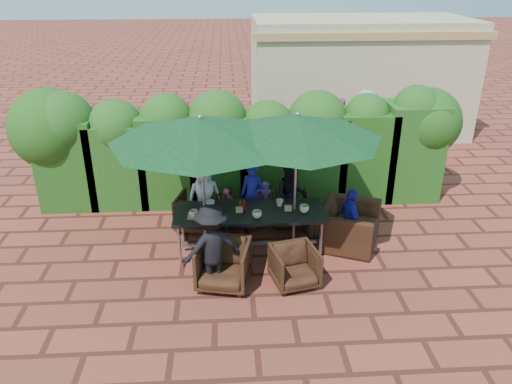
{
  "coord_description": "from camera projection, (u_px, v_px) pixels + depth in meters",
  "views": [
    {
      "loc": [
        -0.32,
        -7.3,
        4.58
      ],
      "look_at": [
        0.15,
        0.4,
        1.03
      ],
      "focal_mm": 35.0,
      "sensor_mm": 36.0,
      "label": 1
    }
  ],
  "objects": [
    {
      "name": "chair_far_right",
      "position": [
        290.0,
        207.0,
        9.51
      ],
      "size": [
        0.68,
        0.64,
        0.69
      ],
      "primitive_type": "imported",
      "rotation": [
        0.0,
        0.0,
        3.13
      ],
      "color": "black",
      "rests_on": "ground"
    },
    {
      "name": "building",
      "position": [
        358.0,
        76.0,
        14.41
      ],
      "size": [
        6.2,
        3.08,
        3.2
      ],
      "color": "#C2B890",
      "rests_on": "ground"
    },
    {
      "name": "ketchup_bottle",
      "position": [
        244.0,
        205.0,
        8.46
      ],
      "size": [
        0.04,
        0.04,
        0.17
      ],
      "primitive_type": "cylinder",
      "color": "#B20C0A",
      "rests_on": "dining_table"
    },
    {
      "name": "cup_d",
      "position": [
        280.0,
        203.0,
        8.61
      ],
      "size": [
        0.13,
        0.13,
        0.12
      ],
      "primitive_type": "imported",
      "color": "beige",
      "rests_on": "dining_table"
    },
    {
      "name": "chair_far_mid",
      "position": [
        243.0,
        207.0,
        9.49
      ],
      "size": [
        0.79,
        0.76,
        0.69
      ],
      "primitive_type": "imported",
      "rotation": [
        0.0,
        0.0,
        2.93
      ],
      "color": "black",
      "rests_on": "ground"
    },
    {
      "name": "chair_end_right",
      "position": [
        349.0,
        219.0,
        8.74
      ],
      "size": [
        1.1,
        1.31,
        0.97
      ],
      "primitive_type": "imported",
      "rotation": [
        0.0,
        0.0,
        1.16
      ],
      "color": "black",
      "rests_on": "ground"
    },
    {
      "name": "adult_far_right",
      "position": [
        291.0,
        195.0,
        9.35
      ],
      "size": [
        0.63,
        0.43,
        1.24
      ],
      "primitive_type": "imported",
      "rotation": [
        0.0,
        0.0,
        -0.11
      ],
      "color": "black",
      "rests_on": "ground"
    },
    {
      "name": "ground",
      "position": [
        249.0,
        256.0,
        8.55
      ],
      "size": [
        80.0,
        80.0,
        0.0
      ],
      "primitive_type": "plane",
      "color": "brown",
      "rests_on": "ground"
    },
    {
      "name": "number_block_left",
      "position": [
        239.0,
        210.0,
        8.39
      ],
      "size": [
        0.12,
        0.06,
        0.1
      ],
      "primitive_type": "cube",
      "color": "tan",
      "rests_on": "dining_table"
    },
    {
      "name": "sauce_bottle",
      "position": [
        240.0,
        206.0,
        8.45
      ],
      "size": [
        0.04,
        0.04,
        0.17
      ],
      "primitive_type": "cylinder",
      "color": "#4C230C",
      "rests_on": "dining_table"
    },
    {
      "name": "hedge_wall",
      "position": [
        230.0,
        140.0,
        10.09
      ],
      "size": [
        9.1,
        1.6,
        2.4
      ],
      "color": "#1C3C10",
      "rests_on": "ground"
    },
    {
      "name": "chair_near_right",
      "position": [
        295.0,
        265.0,
        7.69
      ],
      "size": [
        0.79,
        0.76,
        0.69
      ],
      "primitive_type": "imported",
      "rotation": [
        0.0,
        0.0,
        0.23
      ],
      "color": "black",
      "rests_on": "ground"
    },
    {
      "name": "chair_near_left",
      "position": [
        223.0,
        263.0,
        7.64
      ],
      "size": [
        0.9,
        0.86,
        0.79
      ],
      "primitive_type": "imported",
      "rotation": [
        0.0,
        0.0,
        -0.21
      ],
      "color": "black",
      "rests_on": "ground"
    },
    {
      "name": "pedestrian_c",
      "position": [
        364.0,
        126.0,
        12.38
      ],
      "size": [
        1.13,
        1.21,
        1.78
      ],
      "primitive_type": "imported",
      "rotation": [
        0.0,
        0.0,
        2.26
      ],
      "color": "#9A9BA2",
      "rests_on": "ground"
    },
    {
      "name": "chair_far_left",
      "position": [
        198.0,
        210.0,
        9.32
      ],
      "size": [
        0.87,
        0.84,
        0.75
      ],
      "primitive_type": "imported",
      "rotation": [
        0.0,
        0.0,
        2.9
      ],
      "color": "black",
      "rests_on": "ground"
    },
    {
      "name": "adult_near_left",
      "position": [
        212.0,
        247.0,
        7.48
      ],
      "size": [
        0.97,
        0.67,
        1.39
      ],
      "primitive_type": "imported",
      "rotation": [
        0.0,
        0.0,
        3.46
      ],
      "color": "black",
      "rests_on": "ground"
    },
    {
      "name": "cup_c",
      "position": [
        257.0,
        214.0,
        8.21
      ],
      "size": [
        0.16,
        0.16,
        0.13
      ],
      "primitive_type": "imported",
      "color": "beige",
      "rests_on": "dining_table"
    },
    {
      "name": "cup_a",
      "position": [
        194.0,
        214.0,
        8.24
      ],
      "size": [
        0.15,
        0.15,
        0.12
      ],
      "primitive_type": "imported",
      "color": "beige",
      "rests_on": "dining_table"
    },
    {
      "name": "umbrella_left",
      "position": [
        201.0,
        130.0,
        7.75
      ],
      "size": [
        2.91,
        2.91,
        2.46
      ],
      "color": "gray",
      "rests_on": "ground"
    },
    {
      "name": "serving_tray",
      "position": [
        198.0,
        216.0,
        8.28
      ],
      "size": [
        0.35,
        0.25,
        0.02
      ],
      "primitive_type": "cube",
      "color": "#A77751",
      "rests_on": "dining_table"
    },
    {
      "name": "cup_e",
      "position": [
        304.0,
        209.0,
        8.39
      ],
      "size": [
        0.16,
        0.16,
        0.13
      ],
      "primitive_type": "imported",
      "color": "beige",
      "rests_on": "dining_table"
    },
    {
      "name": "child_left",
      "position": [
        228.0,
        207.0,
        9.47
      ],
      "size": [
        0.32,
        0.3,
        0.73
      ],
      "primitive_type": "imported",
      "rotation": [
        0.0,
        0.0,
        0.39
      ],
      "color": "#D54B87",
      "rests_on": "ground"
    },
    {
      "name": "adult_end_right",
      "position": [
        350.0,
        220.0,
        8.55
      ],
      "size": [
        0.43,
        0.71,
        1.14
      ],
      "primitive_type": "imported",
      "rotation": [
        0.0,
        0.0,
        1.72
      ],
      "color": "#1F1D9F",
      "rests_on": "ground"
    },
    {
      "name": "adult_far_mid",
      "position": [
        252.0,
        196.0,
        9.31
      ],
      "size": [
        0.55,
        0.51,
        1.25
      ],
      "primitive_type": "imported",
      "rotation": [
        0.0,
        0.0,
        -0.37
      ],
      "color": "#1F1D9F",
      "rests_on": "ground"
    },
    {
      "name": "cup_b",
      "position": [
        210.0,
        205.0,
        8.51
      ],
      "size": [
        0.15,
        0.15,
        0.14
      ],
      "primitive_type": "imported",
      "color": "beige",
      "rests_on": "dining_table"
    },
    {
      "name": "child_right",
      "position": [
        266.0,
        201.0,
        9.6
      ],
      "size": [
        0.33,
        0.28,
        0.8
      ],
      "primitive_type": "imported",
      "rotation": [
        0.0,
        0.0,
        0.18
      ],
      "color": "#8F52B3",
      "rests_on": "ground"
    },
    {
      "name": "adult_far_left",
      "position": [
        204.0,
        196.0,
        9.29
      ],
      "size": [
        0.69,
        0.49,
        1.26
      ],
      "primitive_type": "imported",
      "rotation": [
        0.0,
        0.0,
        0.21
      ],
      "color": "white",
      "rests_on": "ground"
    },
    {
      "name": "number_block_right",
      "position": [
        288.0,
        208.0,
        8.44
      ],
      "size": [
        0.12,
        0.06,
        0.1
      ],
      "primitive_type": "cube",
      "color": "tan",
      "rests_on": "dining_table"
    },
    {
      "name": "pedestrian_a",
      "position": [
        307.0,
        134.0,
        12.25
      ],
      "size": [
        1.47,
        1.19,
        1.52
      ],
      "primitive_type": "imported",
      "rotation": [
        0.0,
        0.0,
        2.57
      ],
      "color": "#278F47",
      "rests_on": "ground"
    },
    {
      "name": "pedestrian_b",
      "position": [
        336.0,
        130.0,
        12.34
      ],
      "size": [
        0.91,
        0.81,
        1.62
      ],
      "primitive_type": "imported",
      "rotation": [
        0.0,
        0.0,
        3.7
      ],
      "color": "#D54B87",
      "rests_on": "ground"
    },
    {
      "name": "umbrella_right",
      "position": [
        297.0,
        127.0,
        7.9
      ],
      "size": [
        2.76,
        2.76,
        2.46
      ],
      "color": "gray",
      "rests_on": "ground"
    },
    {
      "name": "dining_table",
      "position": [
        250.0,
        215.0,
        8.48
      ],
      "size": [
        2.56,
        0.9,
        0.75
      ],
      "color": "black",
      "rests_on": "ground"
    }
  ]
}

